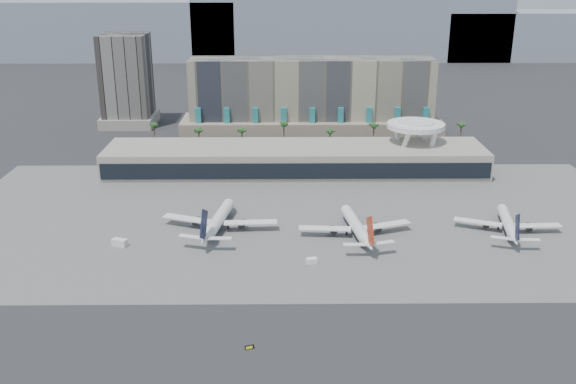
{
  "coord_description": "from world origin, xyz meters",
  "views": [
    {
      "loc": [
        -5.92,
        -167.96,
        90.36
      ],
      "look_at": [
        -3.93,
        40.0,
        15.39
      ],
      "focal_mm": 40.0,
      "sensor_mm": 36.0,
      "label": 1
    }
  ],
  "objects_px": {
    "airliner_left": "(218,220)",
    "airliner_right": "(508,223)",
    "airliner_centre": "(356,226)",
    "service_vehicle_a": "(120,243)",
    "service_vehicle_b": "(312,261)",
    "taxiway_sign": "(249,347)"
  },
  "relations": [
    {
      "from": "airliner_right",
      "to": "airliner_centre",
      "type": "bearing_deg",
      "value": -167.18
    },
    {
      "from": "service_vehicle_a",
      "to": "service_vehicle_b",
      "type": "relative_size",
      "value": 1.54
    },
    {
      "from": "airliner_centre",
      "to": "airliner_left",
      "type": "bearing_deg",
      "value": 165.4
    },
    {
      "from": "service_vehicle_a",
      "to": "service_vehicle_b",
      "type": "bearing_deg",
      "value": 7.51
    },
    {
      "from": "service_vehicle_b",
      "to": "taxiway_sign",
      "type": "xyz_separation_m",
      "value": [
        -17.58,
        -47.85,
        -0.32
      ]
    },
    {
      "from": "airliner_left",
      "to": "service_vehicle_b",
      "type": "distance_m",
      "value": 42.32
    },
    {
      "from": "service_vehicle_b",
      "to": "airliner_centre",
      "type": "bearing_deg",
      "value": 39.04
    },
    {
      "from": "service_vehicle_a",
      "to": "service_vehicle_b",
      "type": "height_order",
      "value": "service_vehicle_a"
    },
    {
      "from": "airliner_centre",
      "to": "service_vehicle_a",
      "type": "relative_size",
      "value": 8.18
    },
    {
      "from": "airliner_right",
      "to": "service_vehicle_a",
      "type": "relative_size",
      "value": 7.52
    },
    {
      "from": "airliner_left",
      "to": "taxiway_sign",
      "type": "xyz_separation_m",
      "value": [
        14.54,
        -75.25,
        -3.27
      ]
    },
    {
      "from": "airliner_right",
      "to": "taxiway_sign",
      "type": "xyz_separation_m",
      "value": [
        -88.02,
        -72.31,
        -2.82
      ]
    },
    {
      "from": "airliner_left",
      "to": "service_vehicle_b",
      "type": "xyz_separation_m",
      "value": [
        32.12,
        -27.39,
        -2.94
      ]
    },
    {
      "from": "airliner_left",
      "to": "airliner_right",
      "type": "height_order",
      "value": "airliner_left"
    },
    {
      "from": "airliner_centre",
      "to": "taxiway_sign",
      "type": "bearing_deg",
      "value": -124.02
    },
    {
      "from": "airliner_centre",
      "to": "taxiway_sign",
      "type": "height_order",
      "value": "airliner_centre"
    },
    {
      "from": "airliner_left",
      "to": "taxiway_sign",
      "type": "distance_m",
      "value": 76.71
    },
    {
      "from": "airliner_centre",
      "to": "service_vehicle_b",
      "type": "height_order",
      "value": "airliner_centre"
    },
    {
      "from": "airliner_right",
      "to": "service_vehicle_a",
      "type": "distance_m",
      "value": 134.99
    },
    {
      "from": "airliner_left",
      "to": "airliner_right",
      "type": "bearing_deg",
      "value": 7.37
    },
    {
      "from": "service_vehicle_b",
      "to": "taxiway_sign",
      "type": "height_order",
      "value": "service_vehicle_b"
    },
    {
      "from": "service_vehicle_a",
      "to": "taxiway_sign",
      "type": "xyz_separation_m",
      "value": [
        46.52,
        -61.45,
        -0.72
      ]
    }
  ]
}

